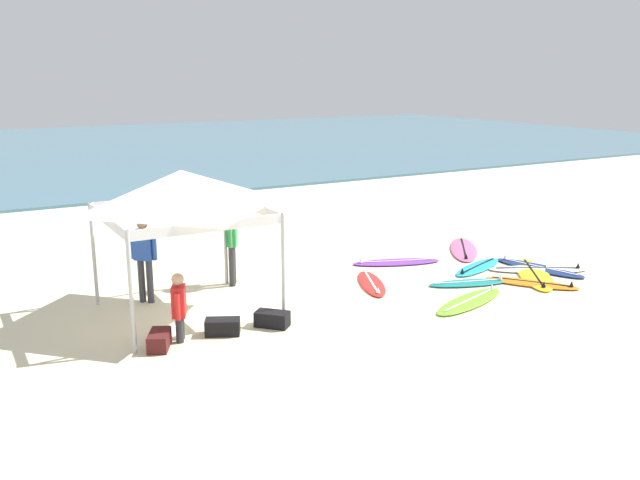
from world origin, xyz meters
The scene contains 19 objects.
ground_plane centered at (0.00, 0.00, 0.00)m, with size 80.00×80.00×0.00m, color beige.
sea centered at (0.00, 30.63, 0.05)m, with size 80.00×36.00×0.10m, color teal.
canopy_tent centered at (-2.72, 0.51, 2.39)m, with size 2.86×2.86×2.75m.
surfboard_lime centered at (2.36, -1.73, 0.04)m, with size 2.27×1.23×0.19m.
surfboard_cyan centered at (4.19, 0.02, 0.04)m, with size 1.98×1.17×0.19m.
surfboard_red centered at (1.31, 0.22, 0.04)m, with size 1.20×1.90×0.19m.
surfboard_teal centered at (3.18, -0.80, 0.04)m, with size 1.88×1.03×0.19m.
surfboard_purple centered at (2.79, 1.34, 0.04)m, with size 2.21×1.29×0.19m.
surfboard_orange centered at (4.34, -1.51, 0.04)m, with size 1.60×1.91×0.19m.
surfboard_navy centered at (5.39, -0.74, 0.04)m, with size 1.10×2.30×0.19m.
surfboard_yellow centered at (4.89, -1.04, 0.04)m, with size 2.07×2.48×0.19m.
surfboard_pink centered at (5.03, 1.45, 0.04)m, with size 2.05×2.34×0.19m.
surfboard_white centered at (5.29, -0.81, 0.04)m, with size 2.27×1.66×0.19m.
person_green centered at (-1.27, 1.75, 0.99)m, with size 0.37×0.49×1.71m.
person_blue centered at (-3.21, 1.54, 0.99)m, with size 0.43×0.41×1.71m.
person_red centered at (-3.28, -0.73, 0.66)m, with size 0.35×0.51×1.20m.
gear_bag_near_tent centered at (-3.69, -0.88, 0.14)m, with size 0.60×0.32×0.28m, color #4C1919.
gear_bag_by_pole centered at (-2.55, -0.83, 0.14)m, with size 0.60×0.32×0.28m, color black.
gear_bag_on_sand centered at (-1.63, -0.92, 0.14)m, with size 0.60×0.32×0.28m, color black.
Camera 1 is at (-6.63, -11.30, 4.45)m, focal length 37.94 mm.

